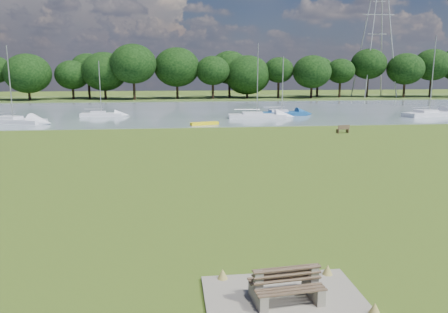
{
  "coord_description": "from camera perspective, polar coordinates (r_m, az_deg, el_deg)",
  "views": [
    {
      "loc": [
        -2.86,
        -24.17,
        5.99
      ],
      "look_at": [
        -0.17,
        -2.0,
        1.58
      ],
      "focal_mm": 35.0,
      "sensor_mm": 36.0,
      "label": 1
    }
  ],
  "objects": [
    {
      "name": "sailboat_2",
      "position": [
        64.09,
        25.18,
        5.25
      ],
      "size": [
        8.28,
        4.71,
        10.46
      ],
      "rotation": [
        0.0,
        0.0,
        0.33
      ],
      "color": "silver",
      "rests_on": "river"
    },
    {
      "name": "far_bank",
      "position": [
        96.4,
        -5.24,
        7.55
      ],
      "size": [
        220.0,
        20.0,
        0.4
      ],
      "primitive_type": "cube",
      "color": "#4C6626",
      "rests_on": "ground"
    },
    {
      "name": "concrete_pad",
      "position": [
        12.12,
        8.07,
        -18.29
      ],
      "size": [
        4.2,
        3.2,
        0.1
      ],
      "primitive_type": "cube",
      "color": "gray",
      "rests_on": "ground"
    },
    {
      "name": "sailboat_6",
      "position": [
        55.82,
        4.25,
        5.5
      ],
      "size": [
        7.3,
        2.49,
        9.29
      ],
      "rotation": [
        0.0,
        0.0,
        -0.07
      ],
      "color": "silver",
      "rests_on": "river"
    },
    {
      "name": "pylon",
      "position": [
        105.26,
        19.55,
        17.46
      ],
      "size": [
        7.24,
        5.07,
        29.39
      ],
      "color": "#B2B2B2",
      "rests_on": "far_bank"
    },
    {
      "name": "bench_pair",
      "position": [
        11.91,
        8.13,
        -16.4
      ],
      "size": [
        1.92,
        1.25,
        0.98
      ],
      "rotation": [
        0.0,
        0.0,
        0.1
      ],
      "color": "gray",
      "rests_on": "concrete_pad"
    },
    {
      "name": "sailboat_4",
      "position": [
        59.14,
        7.51,
        5.77
      ],
      "size": [
        6.75,
        2.69,
        7.79
      ],
      "rotation": [
        0.0,
        0.0,
        0.13
      ],
      "color": "navy",
      "rests_on": "river"
    },
    {
      "name": "tree_line",
      "position": [
        92.85,
        0.02,
        11.34
      ],
      "size": [
        158.81,
        8.76,
        10.6
      ],
      "color": "black",
      "rests_on": "far_bank"
    },
    {
      "name": "river",
      "position": [
        66.51,
        -4.44,
        5.95
      ],
      "size": [
        220.0,
        40.0,
        0.1
      ],
      "primitive_type": "cube",
      "color": "slate",
      "rests_on": "ground"
    },
    {
      "name": "riverbank_bench",
      "position": [
        44.05,
        15.29,
        3.48
      ],
      "size": [
        1.38,
        0.69,
        0.81
      ],
      "rotation": [
        0.0,
        0.0,
        0.24
      ],
      "color": "brown",
      "rests_on": "ground"
    },
    {
      "name": "sailboat_1",
      "position": [
        59.78,
        -15.78,
        5.44
      ],
      "size": [
        5.36,
        1.53,
        7.16
      ],
      "rotation": [
        0.0,
        0.0,
        -0.01
      ],
      "color": "silver",
      "rests_on": "river"
    },
    {
      "name": "kayak",
      "position": [
        48.76,
        -2.57,
        4.34
      ],
      "size": [
        3.27,
        1.65,
        0.32
      ],
      "primitive_type": "cube",
      "rotation": [
        0.0,
        0.0,
        0.3
      ],
      "color": "yellow",
      "rests_on": "river"
    },
    {
      "name": "sailboat_3",
      "position": [
        55.87,
        -25.89,
        4.41
      ],
      "size": [
        7.87,
        4.99,
        8.72
      ],
      "rotation": [
        0.0,
        0.0,
        -0.41
      ],
      "color": "silver",
      "rests_on": "river"
    },
    {
      "name": "ground",
      "position": [
        25.07,
        -0.16,
        -2.66
      ],
      "size": [
        220.0,
        220.0,
        0.0
      ],
      "primitive_type": "plane",
      "color": "#505F20"
    }
  ]
}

